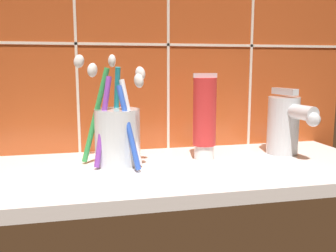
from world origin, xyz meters
TOP-DOWN VIEW (x-y plane):
  - sink_counter at (0.00, 0.00)cm, footprint 70.17×28.52cm
  - tile_wall_backsplash at (0.01, 14.50)cm, footprint 80.17×1.72cm
  - toothbrush_cup at (-9.42, 3.30)cm, footprint 11.85×12.54cm
  - toothpaste_tube at (6.03, 3.38)cm, footprint 4.29×4.08cm
  - sink_faucet at (22.11, 3.72)cm, footprint 5.86×11.84cm

SIDE VIEW (x-z plane):
  - sink_counter at x=0.00cm, z-range 0.00..2.00cm
  - toothbrush_cup at x=-9.42cm, z-range -1.90..16.80cm
  - sink_faucet at x=22.11cm, z-range 1.77..14.24cm
  - toothpaste_tube at x=6.03cm, z-range 1.95..17.31cm
  - tile_wall_backsplash at x=0.01cm, z-range 0.01..59.67cm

